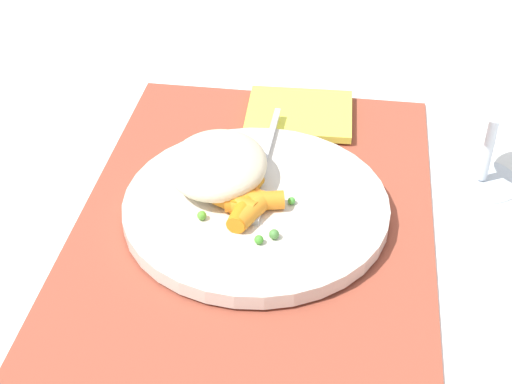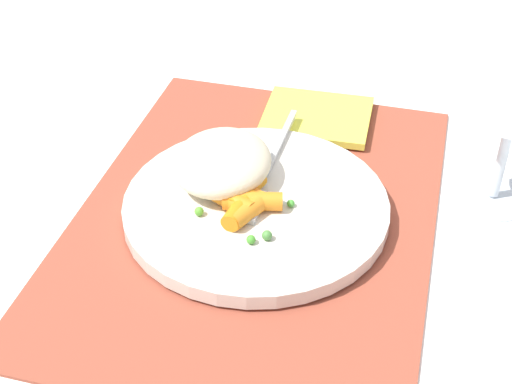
% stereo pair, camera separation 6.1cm
% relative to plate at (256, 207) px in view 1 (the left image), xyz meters
% --- Properties ---
extents(ground_plane, '(2.40, 2.40, 0.00)m').
position_rel_plate_xyz_m(ground_plane, '(0.00, 0.00, -0.01)').
color(ground_plane, white).
extents(placemat, '(0.45, 0.33, 0.01)m').
position_rel_plate_xyz_m(placemat, '(0.00, 0.00, -0.01)').
color(placemat, '#9E4733').
rests_on(placemat, ground_plane).
extents(plate, '(0.24, 0.24, 0.01)m').
position_rel_plate_xyz_m(plate, '(0.00, 0.00, 0.00)').
color(plate, silver).
rests_on(plate, placemat).
extents(rice_mound, '(0.10, 0.09, 0.04)m').
position_rel_plate_xyz_m(rice_mound, '(-0.02, -0.04, 0.03)').
color(rice_mound, beige).
rests_on(rice_mound, plate).
extents(carrot_portion, '(0.07, 0.07, 0.02)m').
position_rel_plate_xyz_m(carrot_portion, '(0.02, -0.01, 0.02)').
color(carrot_portion, orange).
rests_on(carrot_portion, plate).
extents(pea_scatter, '(0.07, 0.09, 0.01)m').
position_rel_plate_xyz_m(pea_scatter, '(0.02, -0.00, 0.01)').
color(pea_scatter, '#5A8E3D').
rests_on(pea_scatter, plate).
extents(fork, '(0.19, 0.02, 0.01)m').
position_rel_plate_xyz_m(fork, '(-0.04, 0.00, 0.01)').
color(fork, silver).
rests_on(fork, plate).
extents(wine_glass, '(0.07, 0.07, 0.16)m').
position_rel_plate_xyz_m(wine_glass, '(-0.09, 0.21, 0.10)').
color(wine_glass, silver).
rests_on(wine_glass, ground_plane).
extents(napkin, '(0.10, 0.12, 0.01)m').
position_rel_plate_xyz_m(napkin, '(-0.17, 0.02, -0.00)').
color(napkin, '#EAE54C').
rests_on(napkin, placemat).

